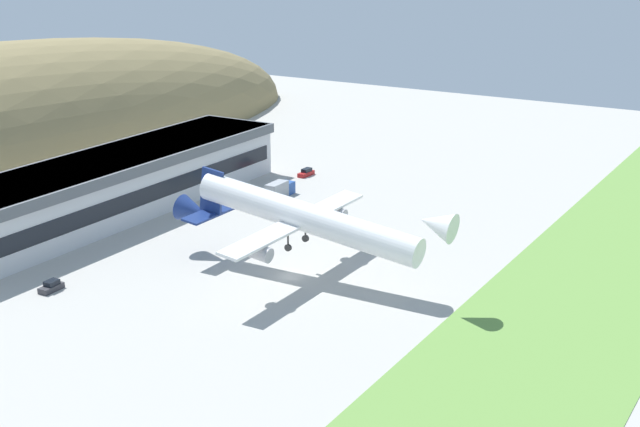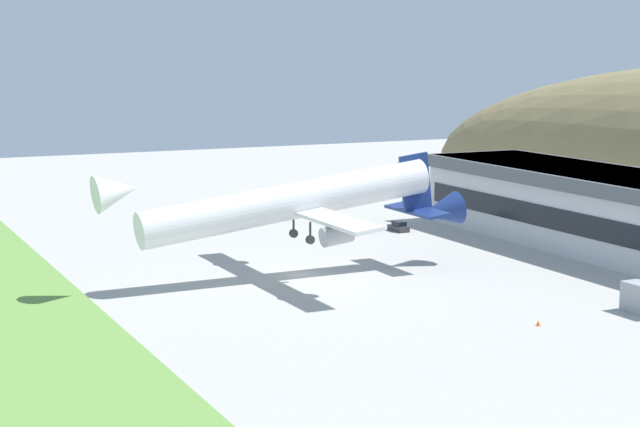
{
  "view_description": "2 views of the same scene",
  "coord_description": "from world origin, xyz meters",
  "px_view_note": "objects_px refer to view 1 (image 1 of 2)",
  "views": [
    {
      "loc": [
        -108.55,
        -70.93,
        51.74
      ],
      "look_at": [
        0.39,
        -5.23,
        11.13
      ],
      "focal_mm": 50.0,
      "sensor_mm": 36.0,
      "label": 1
    },
    {
      "loc": [
        120.96,
        -55.1,
        28.61
      ],
      "look_at": [
        2.02,
        1.78,
        8.1
      ],
      "focal_mm": 60.0,
      "sensor_mm": 36.0,
      "label": 2
    }
  ],
  "objects_px": {
    "service_car_0": "(306,173)",
    "traffic_cone_0": "(332,209)",
    "terminal_building": "(112,182)",
    "fuel_truck": "(280,190)",
    "service_car_1": "(51,287)",
    "cargo_airplane": "(302,218)"
  },
  "relations": [
    {
      "from": "service_car_0",
      "to": "traffic_cone_0",
      "type": "bearing_deg",
      "value": -136.96
    },
    {
      "from": "terminal_building",
      "to": "fuel_truck",
      "type": "height_order",
      "value": "terminal_building"
    },
    {
      "from": "fuel_truck",
      "to": "terminal_building",
      "type": "bearing_deg",
      "value": 140.59
    },
    {
      "from": "terminal_building",
      "to": "service_car_1",
      "type": "xyz_separation_m",
      "value": [
        -33.2,
        -18.75,
        -5.63
      ]
    },
    {
      "from": "cargo_airplane",
      "to": "service_car_1",
      "type": "bearing_deg",
      "value": 130.42
    },
    {
      "from": "terminal_building",
      "to": "service_car_1",
      "type": "distance_m",
      "value": 38.54
    },
    {
      "from": "terminal_building",
      "to": "fuel_truck",
      "type": "distance_m",
      "value": 33.35
    },
    {
      "from": "service_car_0",
      "to": "traffic_cone_0",
      "type": "relative_size",
      "value": 7.95
    },
    {
      "from": "cargo_airplane",
      "to": "fuel_truck",
      "type": "xyz_separation_m",
      "value": [
        34.04,
        26.76,
        -7.99
      ]
    },
    {
      "from": "cargo_airplane",
      "to": "service_car_1",
      "type": "relative_size",
      "value": 12.35
    },
    {
      "from": "cargo_airplane",
      "to": "service_car_0",
      "type": "distance_m",
      "value": 60.07
    },
    {
      "from": "traffic_cone_0",
      "to": "terminal_building",
      "type": "bearing_deg",
      "value": 124.29
    },
    {
      "from": "service_car_1",
      "to": "traffic_cone_0",
      "type": "relative_size",
      "value": 6.89
    },
    {
      "from": "service_car_1",
      "to": "terminal_building",
      "type": "bearing_deg",
      "value": 29.46
    },
    {
      "from": "service_car_0",
      "to": "service_car_1",
      "type": "xyz_separation_m",
      "value": [
        -75.44,
        -1.89,
        -0.02
      ]
    },
    {
      "from": "service_car_0",
      "to": "cargo_airplane",
      "type": "bearing_deg",
      "value": -148.71
    },
    {
      "from": "fuel_truck",
      "to": "traffic_cone_0",
      "type": "distance_m",
      "value": 13.65
    },
    {
      "from": "cargo_airplane",
      "to": "fuel_truck",
      "type": "relative_size",
      "value": 6.18
    },
    {
      "from": "terminal_building",
      "to": "service_car_0",
      "type": "distance_m",
      "value": 45.82
    },
    {
      "from": "fuel_truck",
      "to": "traffic_cone_0",
      "type": "height_order",
      "value": "fuel_truck"
    },
    {
      "from": "terminal_building",
      "to": "cargo_airplane",
      "type": "xyz_separation_m",
      "value": [
        -8.54,
        -47.72,
        3.24
      ]
    },
    {
      "from": "cargo_airplane",
      "to": "service_car_0",
      "type": "relative_size",
      "value": 10.7
    }
  ]
}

